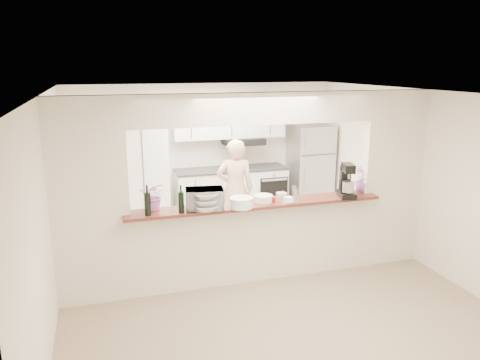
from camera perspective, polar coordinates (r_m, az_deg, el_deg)
name	(u,v)px	position (r m, az deg, el deg)	size (l,w,h in m)	color
floor	(255,279)	(6.50, 1.80, -11.93)	(6.00, 6.00, 0.00)	tan
tile_overlay	(225,239)	(7.86, -1.89, -7.19)	(5.00, 2.90, 0.01)	beige
partition	(256,173)	(6.01, 1.91, 0.90)	(5.00, 0.15, 2.50)	silver
bar_counter	(255,239)	(6.27, 1.86, -7.21)	(3.40, 0.38, 1.09)	silver
kitchen_cabinets	(198,168)	(8.63, -5.20, 1.42)	(3.15, 0.62, 2.25)	silver
refrigerator	(310,168)	(9.30, 8.51, 1.44)	(0.75, 0.70, 1.70)	#9D9DA1
flower_left	(154,196)	(5.83, -10.45, -1.90)	(0.32, 0.28, 0.36)	#CB6BBF
wine_bottle_a	(148,203)	(5.64, -11.20, -2.83)	(0.07, 0.07, 0.37)	black
wine_bottle_b	(181,202)	(5.69, -7.19, -2.64)	(0.07, 0.07, 0.34)	black
toaster_oven	(204,199)	(5.79, -4.35, -2.32)	(0.46, 0.31, 0.26)	#B5B5BA
serving_bowls	(206,202)	(5.73, -4.19, -2.66)	(0.31, 0.31, 0.22)	white
plate_stack_a	(241,203)	(5.84, 0.17, -2.78)	(0.29, 0.29, 0.13)	white
plate_stack_b	(263,198)	(6.11, 2.84, -2.26)	(0.25, 0.25, 0.09)	white
red_bowl	(271,199)	(6.14, 3.74, -2.32)	(0.13, 0.13, 0.06)	maroon
tan_bowl	(282,195)	(6.31, 5.09, -1.87)	(0.15, 0.15, 0.07)	tan
utensil_caddy	(292,195)	(6.10, 6.34, -1.88)	(0.23, 0.14, 0.22)	silver
stand_mixer	(347,182)	(6.44, 12.89, -0.24)	(0.27, 0.35, 0.46)	black
flower_right	(362,179)	(6.78, 14.65, 0.09)	(0.20, 0.20, 0.35)	#C56ABE
person	(235,190)	(7.64, -0.60, -1.25)	(0.61, 0.40, 1.67)	tan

